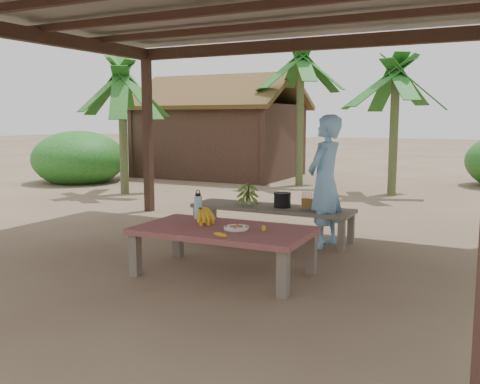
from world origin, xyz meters
The scene contains 17 objects.
ground centered at (0.00, 0.00, 0.00)m, with size 80.00×80.00×0.00m, color brown.
pavilion centered at (-0.01, -0.01, 2.78)m, with size 6.60×5.60×2.95m.
work_table centered at (0.24, -0.52, 0.43)m, with size 1.83×1.05×0.50m.
bench centered at (0.02, 1.23, 0.39)m, with size 2.21×0.63×0.45m.
ripe_banana_bunch centered at (-0.10, -0.42, 0.59)m, with size 0.31×0.27×0.19m, color yellow, non-canonical shape.
plate centered at (0.40, -0.55, 0.52)m, with size 0.26×0.26×0.04m.
loose_banana_front centered at (0.42, -0.92, 0.52)m, with size 0.04×0.14×0.04m, color yellow.
loose_banana_side centered at (0.67, -0.46, 0.52)m, with size 0.04×0.15×0.04m, color yellow.
water_flask centered at (-0.26, -0.20, 0.64)m, with size 0.09×0.09×0.33m.
green_banana_stalk centered at (-0.34, 1.22, 0.60)m, with size 0.27×0.27×0.31m, color #598C2D, non-canonical shape.
cooking_pot centered at (0.18, 1.23, 0.54)m, with size 0.22×0.22×0.19m, color black.
skewer_rack centered at (0.54, 1.19, 0.57)m, with size 0.18×0.08×0.24m, color #A57F47, non-canonical shape.
woman centered at (0.78, 1.16, 0.84)m, with size 0.61×0.40×1.68m, color #7AB6E8.
hut centered at (-4.50, 8.00, 1.10)m, with size 4.40×3.43×2.85m.
banana_plant_n centered at (0.63, 6.23, 2.34)m, with size 1.80×1.80×2.82m.
banana_plant_nw centered at (-1.75, 6.98, 2.82)m, with size 1.80×1.80×3.31m.
banana_plant_w centered at (-4.60, 3.84, 2.25)m, with size 1.80×1.80×2.73m.
Camera 1 is at (2.85, -5.30, 1.63)m, focal length 40.00 mm.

